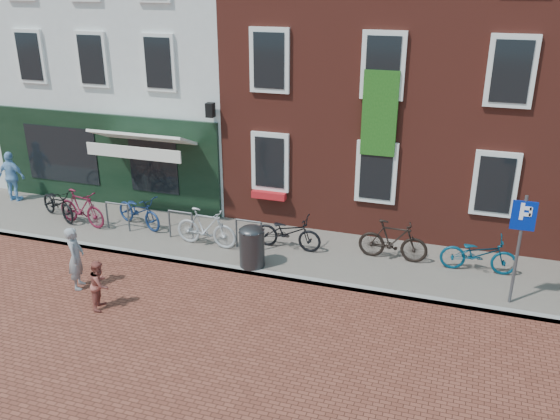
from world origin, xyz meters
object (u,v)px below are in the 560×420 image
(bicycle_5, at_px, (393,241))
(bicycle_1, at_px, (81,208))
(parking_sign, at_px, (521,233))
(litter_bin, at_px, (252,244))
(bicycle_2, at_px, (139,211))
(bicycle_6, at_px, (479,254))
(woman, at_px, (76,258))
(bicycle_0, at_px, (58,203))
(bicycle_3, at_px, (206,227))
(cafe_person, at_px, (12,176))
(bicycle_4, at_px, (288,232))
(boy, at_px, (100,284))

(bicycle_5, bearing_deg, bicycle_1, 94.61)
(parking_sign, bearing_deg, litter_bin, -178.69)
(bicycle_2, height_order, bicycle_6, same)
(bicycle_2, bearing_deg, woman, -152.08)
(bicycle_0, bearing_deg, bicycle_6, -62.06)
(litter_bin, distance_m, bicycle_2, 4.21)
(litter_bin, distance_m, bicycle_3, 1.75)
(cafe_person, height_order, bicycle_1, cafe_person)
(bicycle_4, bearing_deg, woman, 129.99)
(bicycle_2, bearing_deg, bicycle_4, -69.98)
(cafe_person, relative_size, bicycle_5, 0.92)
(boy, relative_size, bicycle_0, 0.63)
(woman, height_order, bicycle_2, woman)
(bicycle_2, relative_size, bicycle_6, 1.00)
(parking_sign, height_order, bicycle_6, parking_sign)
(bicycle_2, bearing_deg, litter_bin, -87.26)
(bicycle_2, bearing_deg, bicycle_3, -82.99)
(parking_sign, distance_m, bicycle_5, 3.32)
(boy, height_order, bicycle_1, bicycle_1)
(woman, relative_size, bicycle_3, 0.87)
(litter_bin, bearing_deg, bicycle_4, 66.06)
(cafe_person, relative_size, bicycle_3, 0.92)
(parking_sign, bearing_deg, bicycle_3, 175.67)
(bicycle_1, bearing_deg, bicycle_3, -80.60)
(boy, distance_m, bicycle_1, 4.77)
(boy, xyz_separation_m, bicycle_0, (-4.07, 3.84, 0.01))
(woman, height_order, bicycle_0, woman)
(parking_sign, distance_m, bicycle_0, 12.79)
(bicycle_1, xyz_separation_m, bicycle_5, (8.91, 0.58, 0.00))
(boy, bearing_deg, bicycle_6, -77.94)
(bicycle_1, height_order, bicycle_3, same)
(boy, height_order, bicycle_0, boy)
(litter_bin, relative_size, bicycle_4, 0.64)
(bicycle_3, bearing_deg, woman, 148.04)
(bicycle_0, distance_m, bicycle_2, 2.62)
(litter_bin, distance_m, bicycle_0, 6.69)
(bicycle_1, xyz_separation_m, bicycle_3, (4.04, -0.16, 0.00))
(bicycle_2, bearing_deg, parking_sign, -75.62)
(parking_sign, relative_size, bicycle_5, 1.44)
(cafe_person, distance_m, bicycle_2, 4.99)
(bicycle_2, xyz_separation_m, bicycle_4, (4.54, -0.08, 0.00))
(litter_bin, xyz_separation_m, boy, (-2.54, -2.75, -0.13))
(litter_bin, bearing_deg, bicycle_3, 155.58)
(boy, height_order, bicycle_3, bicycle_3)
(parking_sign, xyz_separation_m, bicycle_2, (-10.09, 1.19, -1.22))
(woman, distance_m, bicycle_6, 9.64)
(bicycle_2, xyz_separation_m, bicycle_6, (9.36, 0.13, 0.00))
(parking_sign, height_order, bicycle_1, parking_sign)
(parking_sign, xyz_separation_m, bicycle_6, (-0.73, 1.32, -1.22))
(bicycle_1, relative_size, bicycle_4, 0.97)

